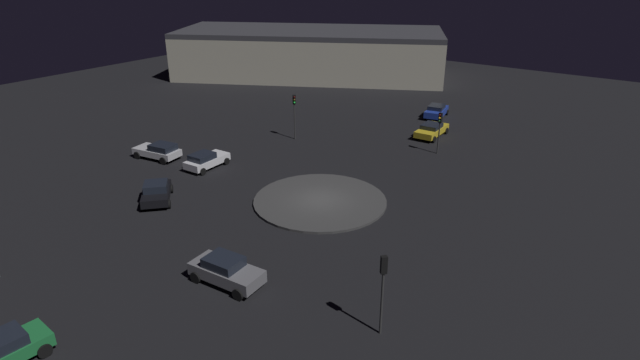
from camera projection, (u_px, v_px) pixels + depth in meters
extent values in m
plane|color=black|center=(320.00, 202.00, 38.65)|extent=(117.45, 117.45, 0.00)
cylinder|color=#383838|center=(320.00, 201.00, 38.61)|extent=(9.87, 9.87, 0.18)
cube|color=#1E38A5|center=(436.00, 112.00, 58.53)|extent=(4.27, 2.46, 0.68)
cube|color=black|center=(437.00, 107.00, 58.23)|extent=(2.22, 1.90, 0.43)
cylinder|color=black|center=(431.00, 110.00, 60.22)|extent=(0.64, 0.32, 0.62)
cylinder|color=black|center=(447.00, 112.00, 59.50)|extent=(0.64, 0.32, 0.62)
cylinder|color=black|center=(425.00, 117.00, 57.83)|extent=(0.64, 0.32, 0.62)
cylinder|color=black|center=(441.00, 119.00, 57.10)|extent=(0.64, 0.32, 0.62)
cube|color=slate|center=(227.00, 272.00, 28.80)|extent=(2.04, 4.34, 0.72)
cube|color=black|center=(224.00, 262.00, 28.64)|extent=(1.68, 2.09, 0.53)
cylinder|color=black|center=(196.00, 277.00, 28.99)|extent=(0.26, 0.69, 0.68)
cylinder|color=black|center=(217.00, 263.00, 30.38)|extent=(0.26, 0.69, 0.68)
cylinder|color=black|center=(238.00, 295.00, 27.52)|extent=(0.26, 0.69, 0.68)
cylinder|color=black|center=(259.00, 278.00, 28.90)|extent=(0.26, 0.69, 0.68)
cube|color=silver|center=(157.00, 152.00, 46.68)|extent=(2.44, 4.45, 0.58)
cube|color=black|center=(163.00, 147.00, 46.14)|extent=(1.92, 2.30, 0.54)
cylinder|color=black|center=(137.00, 155.00, 46.68)|extent=(0.31, 0.70, 0.67)
cylinder|color=black|center=(152.00, 149.00, 48.19)|extent=(0.31, 0.70, 0.67)
cylinder|color=black|center=(163.00, 161.00, 45.40)|extent=(0.31, 0.70, 0.67)
cylinder|color=black|center=(178.00, 154.00, 46.92)|extent=(0.31, 0.70, 0.67)
cube|color=gold|center=(432.00, 131.00, 52.33)|extent=(4.61, 2.01, 0.59)
cube|color=black|center=(432.00, 126.00, 52.06)|extent=(2.11, 1.72, 0.41)
cylinder|color=black|center=(434.00, 139.00, 50.71)|extent=(0.65, 0.24, 0.64)
cylinder|color=black|center=(416.00, 136.00, 51.68)|extent=(0.65, 0.24, 0.64)
cylinder|color=black|center=(446.00, 131.00, 53.21)|extent=(0.65, 0.24, 0.64)
cylinder|color=black|center=(429.00, 128.00, 54.18)|extent=(0.65, 0.24, 0.64)
cube|color=#1E7238|center=(1.00, 353.00, 23.01)|extent=(4.15, 2.07, 0.64)
cube|color=black|center=(2.00, 341.00, 22.88)|extent=(1.88, 1.65, 0.53)
cylinder|color=black|center=(45.00, 351.00, 23.63)|extent=(0.68, 0.28, 0.66)
cylinder|color=black|center=(29.00, 334.00, 24.65)|extent=(0.68, 0.28, 0.66)
cube|color=black|center=(157.00, 194.00, 38.52)|extent=(4.00, 4.07, 0.61)
cube|color=black|center=(156.00, 186.00, 38.33)|extent=(2.36, 2.36, 0.55)
cylinder|color=black|center=(146.00, 191.00, 39.71)|extent=(0.59, 0.60, 0.62)
cylinder|color=black|center=(171.00, 189.00, 40.04)|extent=(0.59, 0.60, 0.62)
cylinder|color=black|center=(142.00, 206.00, 37.23)|extent=(0.59, 0.60, 0.62)
cylinder|color=black|center=(169.00, 204.00, 37.57)|extent=(0.59, 0.60, 0.62)
cube|color=white|center=(207.00, 161.00, 44.66)|extent=(4.01, 1.86, 0.61)
cube|color=black|center=(202.00, 157.00, 44.03)|extent=(2.01, 1.59, 0.51)
cylinder|color=black|center=(212.00, 157.00, 46.31)|extent=(0.62, 0.24, 0.61)
cylinder|color=black|center=(226.00, 161.00, 45.43)|extent=(0.62, 0.24, 0.61)
cylinder|color=black|center=(188.00, 167.00, 44.13)|extent=(0.62, 0.24, 0.61)
cylinder|color=black|center=(203.00, 172.00, 43.25)|extent=(0.62, 0.24, 0.61)
cylinder|color=#2D2D2D|center=(295.00, 122.00, 51.13)|extent=(0.12, 0.12, 3.58)
cube|color=black|center=(294.00, 99.00, 50.24)|extent=(0.37, 0.37, 0.90)
sphere|color=#3F0C0C|center=(294.00, 97.00, 50.00)|extent=(0.20, 0.20, 0.20)
sphere|color=#4C380F|center=(294.00, 100.00, 50.11)|extent=(0.20, 0.20, 0.20)
sphere|color=#1EE53F|center=(294.00, 103.00, 50.21)|extent=(0.20, 0.20, 0.20)
cylinder|color=#2D2D2D|center=(382.00, 304.00, 24.55)|extent=(0.12, 0.12, 3.44)
cube|color=black|center=(384.00, 265.00, 23.69)|extent=(0.37, 0.37, 0.90)
sphere|color=red|center=(383.00, 258.00, 23.71)|extent=(0.20, 0.20, 0.20)
sphere|color=#4C380F|center=(383.00, 263.00, 23.82)|extent=(0.20, 0.20, 0.20)
sphere|color=#0F3819|center=(383.00, 268.00, 23.92)|extent=(0.20, 0.20, 0.20)
cylinder|color=#2D2D2D|center=(439.00, 138.00, 47.47)|extent=(0.12, 0.12, 2.97)
cube|color=black|center=(440.00, 118.00, 46.70)|extent=(0.27, 0.34, 0.90)
sphere|color=#3F0C0C|center=(440.00, 115.00, 46.50)|extent=(0.20, 0.20, 0.20)
sphere|color=yellow|center=(440.00, 118.00, 46.61)|extent=(0.20, 0.20, 0.20)
sphere|color=#0F3819|center=(439.00, 121.00, 46.72)|extent=(0.20, 0.20, 0.20)
cube|color=#ADA893|center=(310.00, 55.00, 78.11)|extent=(31.26, 41.17, 6.05)
cube|color=#333338|center=(310.00, 32.00, 76.76)|extent=(31.26, 41.17, 0.70)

